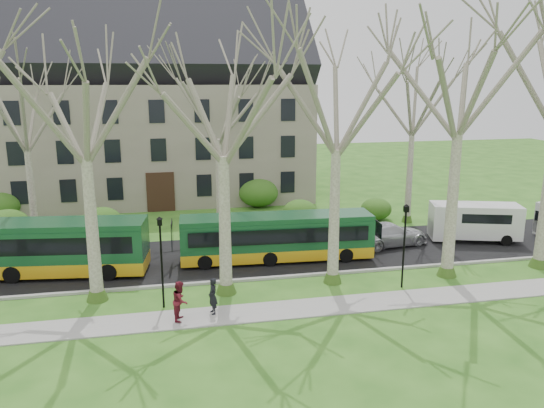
{
  "coord_description": "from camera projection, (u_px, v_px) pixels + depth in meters",
  "views": [
    {
      "loc": [
        -5.75,
        -24.62,
        10.42
      ],
      "look_at": [
        0.02,
        3.0,
        3.77
      ],
      "focal_mm": 35.0,
      "sensor_mm": 36.0,
      "label": 1
    }
  ],
  "objects": [
    {
      "name": "ground",
      "position": [
        284.0,
        289.0,
        26.99
      ],
      "size": [
        120.0,
        120.0,
        0.0
      ],
      "primitive_type": "plane",
      "color": "#2D621C",
      "rests_on": "ground"
    },
    {
      "name": "sidewalk",
      "position": [
        296.0,
        309.0,
        24.6
      ],
      "size": [
        70.0,
        2.0,
        0.06
      ],
      "primitive_type": "cube",
      "color": "gray",
      "rests_on": "ground"
    },
    {
      "name": "road",
      "position": [
        263.0,
        255.0,
        32.22
      ],
      "size": [
        80.0,
        8.0,
        0.06
      ],
      "primitive_type": "cube",
      "color": "black",
      "rests_on": "ground"
    },
    {
      "name": "curb",
      "position": [
        277.0,
        277.0,
        28.4
      ],
      "size": [
        80.0,
        0.25,
        0.14
      ],
      "primitive_type": "cube",
      "color": "#A5A39E",
      "rests_on": "ground"
    },
    {
      "name": "building",
      "position": [
        157.0,
        107.0,
        46.81
      ],
      "size": [
        26.5,
        12.2,
        16.0
      ],
      "color": "gray",
      "rests_on": "ground"
    },
    {
      "name": "tree_row_verge",
      "position": [
        283.0,
        152.0,
        25.67
      ],
      "size": [
        49.0,
        7.0,
        14.0
      ],
      "color": "gray",
      "rests_on": "ground"
    },
    {
      "name": "tree_row_far",
      "position": [
        228.0,
        146.0,
        35.83
      ],
      "size": [
        33.0,
        7.0,
        12.0
      ],
      "color": "gray",
      "rests_on": "ground"
    },
    {
      "name": "lamp_row",
      "position": [
        289.0,
        247.0,
        25.45
      ],
      "size": [
        36.22,
        0.22,
        4.3
      ],
      "color": "black",
      "rests_on": "ground"
    },
    {
      "name": "hedges",
      "position": [
        180.0,
        210.0,
        39.17
      ],
      "size": [
        30.6,
        8.6,
        2.0
      ],
      "color": "#245618",
      "rests_on": "ground"
    },
    {
      "name": "bus_lead",
      "position": [
        30.0,
        248.0,
        28.5
      ],
      "size": [
        12.5,
        4.11,
        3.07
      ],
      "primitive_type": null,
      "rotation": [
        0.0,
        0.0,
        -0.13
      ],
      "color": "#144726",
      "rests_on": "road"
    },
    {
      "name": "bus_follow",
      "position": [
        277.0,
        237.0,
        30.96
      ],
      "size": [
        11.26,
        2.93,
        2.79
      ],
      "primitive_type": null,
      "rotation": [
        0.0,
        0.0,
        -0.06
      ],
      "color": "#144726",
      "rests_on": "road"
    },
    {
      "name": "sedan",
      "position": [
        389.0,
        234.0,
        33.76
      ],
      "size": [
        5.41,
        3.0,
        1.48
      ],
      "primitive_type": "imported",
      "rotation": [
        0.0,
        0.0,
        1.76
      ],
      "color": "silver",
      "rests_on": "road"
    },
    {
      "name": "van_a",
      "position": [
        475.0,
        223.0,
        34.68
      ],
      "size": [
        5.96,
        3.62,
        2.45
      ],
      "primitive_type": null,
      "rotation": [
        0.0,
        0.0,
        -0.3
      ],
      "color": "silver",
      "rests_on": "road"
    },
    {
      "name": "pedestrian_a",
      "position": [
        213.0,
        296.0,
        23.89
      ],
      "size": [
        0.54,
        0.69,
        1.67
      ],
      "primitive_type": "imported",
      "rotation": [
        0.0,
        0.0,
        -1.32
      ],
      "color": "black",
      "rests_on": "sidewalk"
    },
    {
      "name": "pedestrian_b",
      "position": [
        180.0,
        301.0,
        23.25
      ],
      "size": [
        0.85,
        1.0,
        1.79
      ],
      "primitive_type": "imported",
      "rotation": [
        0.0,
        0.0,
        1.35
      ],
      "color": "maroon",
      "rests_on": "sidewalk"
    }
  ]
}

